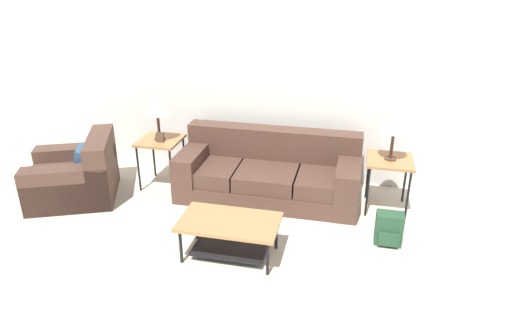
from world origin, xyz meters
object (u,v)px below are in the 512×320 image
(couch, at_px, (269,174))
(table_lamp_left, at_px, (157,106))
(armchair, at_px, (77,176))
(table_lamp_right, at_px, (395,123))
(coffee_table, at_px, (229,230))
(backpack, at_px, (389,229))
(side_table_right, at_px, (390,164))
(side_table_left, at_px, (160,144))

(couch, height_order, table_lamp_left, table_lamp_left)
(armchair, xyz_separation_m, table_lamp_right, (3.82, 0.56, 0.82))
(coffee_table, height_order, backpack, coffee_table)
(armchair, distance_m, coffee_table, 2.38)
(couch, distance_m, side_table_right, 1.48)
(couch, bearing_deg, side_table_left, -179.23)
(table_lamp_right, distance_m, backpack, 1.21)
(armchair, bearing_deg, backpack, -3.16)
(side_table_right, distance_m, table_lamp_right, 0.52)
(armchair, height_order, backpack, armchair)
(side_table_left, xyz_separation_m, backpack, (2.91, -0.77, -0.41))
(table_lamp_left, distance_m, backpack, 3.15)
(armchair, relative_size, table_lamp_left, 2.29)
(coffee_table, xyz_separation_m, backpack, (1.59, 0.59, -0.13))
(armchair, bearing_deg, side_table_right, 8.33)
(side_table_left, bearing_deg, table_lamp_right, -0.00)
(couch, xyz_separation_m, table_lamp_right, (1.45, -0.02, 0.81))
(couch, xyz_separation_m, backpack, (1.46, -0.79, -0.12))
(coffee_table, bearing_deg, table_lamp_left, 134.17)
(armchair, xyz_separation_m, table_lamp_left, (0.92, 0.56, 0.82))
(coffee_table, relative_size, backpack, 2.81)
(couch, bearing_deg, coffee_table, -95.22)
(coffee_table, distance_m, backpack, 1.70)
(coffee_table, distance_m, table_lamp_right, 2.23)
(coffee_table, bearing_deg, side_table_right, 40.84)
(table_lamp_left, bearing_deg, couch, 0.77)
(armchair, height_order, table_lamp_right, table_lamp_right)
(backpack, bearing_deg, coffee_table, -159.56)
(table_lamp_right, relative_size, backpack, 1.60)
(side_table_left, relative_size, table_lamp_left, 1.15)
(couch, height_order, side_table_right, couch)
(side_table_left, xyz_separation_m, table_lamp_left, (0.00, -0.00, 0.52))
(side_table_left, relative_size, backpack, 1.84)
(side_table_right, bearing_deg, armchair, -171.67)
(couch, xyz_separation_m, coffee_table, (-0.13, -1.38, 0.01))
(table_lamp_right, bearing_deg, backpack, -89.17)
(table_lamp_right, bearing_deg, armchair, -171.67)
(side_table_left, height_order, table_lamp_left, table_lamp_left)
(couch, distance_m, coffee_table, 1.39)
(side_table_right, distance_m, table_lamp_left, 2.95)
(coffee_table, relative_size, side_table_left, 1.52)
(couch, relative_size, table_lamp_right, 3.97)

